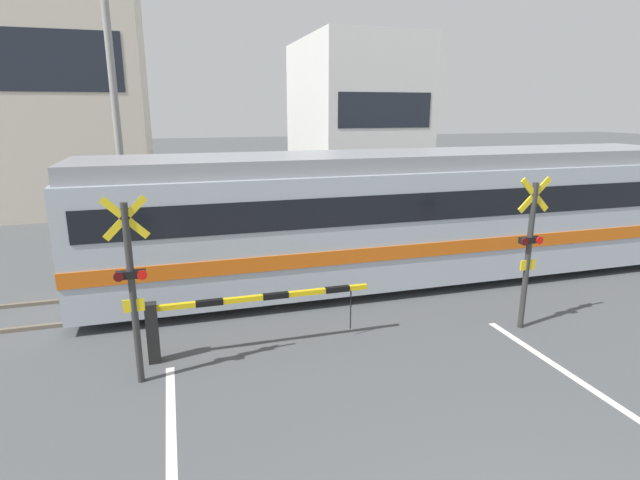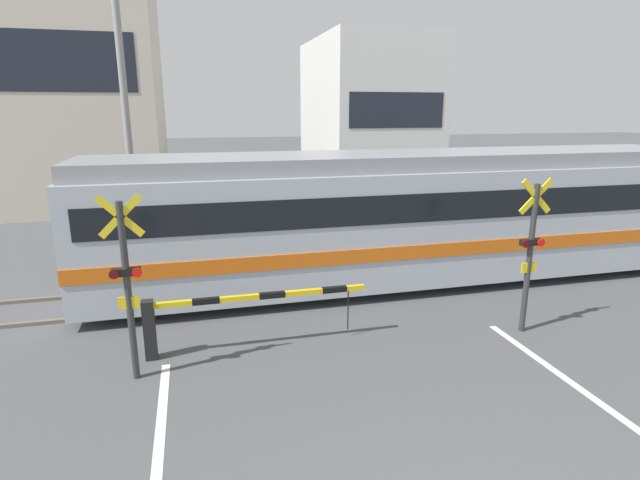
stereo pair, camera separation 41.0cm
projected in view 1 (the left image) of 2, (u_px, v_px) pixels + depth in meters
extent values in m
cube|color=#6B6051|center=(312.00, 297.00, 11.65)|extent=(50.00, 0.10, 0.08)
cube|color=#6B6051|center=(297.00, 278.00, 12.98)|extent=(50.00, 0.10, 0.08)
cube|color=#ADB7C1|center=(404.00, 220.00, 12.67)|extent=(15.62, 2.77, 2.69)
cube|color=gray|center=(407.00, 160.00, 12.28)|extent=(15.46, 2.44, 0.36)
cube|color=orange|center=(404.00, 235.00, 12.77)|extent=(15.63, 2.83, 0.32)
cube|color=black|center=(405.00, 196.00, 12.51)|extent=(14.99, 2.81, 0.64)
cube|color=black|center=(63.00, 215.00, 10.35)|extent=(0.03, 1.94, 0.80)
cylinder|color=black|center=(216.00, 293.00, 10.96)|extent=(0.76, 0.12, 0.76)
cylinder|color=black|center=(211.00, 273.00, 12.29)|extent=(0.76, 0.12, 0.76)
cylinder|color=black|center=(575.00, 257.00, 13.65)|extent=(0.76, 0.12, 0.76)
cylinder|color=black|center=(539.00, 244.00, 14.98)|extent=(0.76, 0.12, 0.76)
cube|color=black|center=(153.00, 333.00, 8.62)|extent=(0.20, 0.20, 1.10)
cube|color=yellow|center=(265.00, 297.00, 9.06)|extent=(3.96, 0.09, 0.09)
cube|color=black|center=(209.00, 303.00, 8.79)|extent=(0.48, 0.10, 0.10)
cube|color=black|center=(276.00, 296.00, 9.11)|extent=(0.48, 0.10, 0.10)
cube|color=black|center=(337.00, 289.00, 9.44)|extent=(0.48, 0.10, 0.10)
cylinder|color=black|center=(351.00, 310.00, 9.63)|extent=(0.02, 0.02, 0.80)
cube|color=black|center=(387.00, 232.00, 15.74)|extent=(0.20, 0.20, 1.10)
cube|color=yellow|center=(327.00, 222.00, 15.08)|extent=(3.96, 0.09, 0.09)
cube|color=black|center=(357.00, 220.00, 15.35)|extent=(0.48, 0.10, 0.10)
cube|color=black|center=(321.00, 223.00, 15.02)|extent=(0.48, 0.10, 0.10)
cube|color=black|center=(282.00, 225.00, 14.69)|extent=(0.48, 0.10, 0.10)
cylinder|color=black|center=(273.00, 240.00, 14.73)|extent=(0.02, 0.02, 0.80)
cylinder|color=#333333|center=(133.00, 296.00, 7.76)|extent=(0.11, 0.11, 2.96)
cube|color=yellow|center=(125.00, 218.00, 7.44)|extent=(0.68, 0.04, 0.68)
cube|color=yellow|center=(125.00, 218.00, 7.44)|extent=(0.68, 0.04, 0.68)
cube|color=black|center=(131.00, 274.00, 7.67)|extent=(0.44, 0.12, 0.12)
cylinder|color=#4C0C0C|center=(119.00, 277.00, 7.55)|extent=(0.15, 0.03, 0.15)
cylinder|color=red|center=(142.00, 275.00, 7.64)|extent=(0.15, 0.03, 0.15)
cube|color=yellow|center=(134.00, 305.00, 7.78)|extent=(0.32, 0.03, 0.20)
cylinder|color=#333333|center=(528.00, 258.00, 9.78)|extent=(0.11, 0.11, 2.96)
cube|color=yellow|center=(535.00, 195.00, 9.47)|extent=(0.68, 0.04, 0.68)
cube|color=yellow|center=(535.00, 195.00, 9.47)|extent=(0.68, 0.04, 0.68)
cube|color=black|center=(530.00, 240.00, 9.69)|extent=(0.44, 0.12, 0.12)
cylinder|color=#4C0C0C|center=(525.00, 242.00, 9.57)|extent=(0.15, 0.03, 0.15)
cylinder|color=red|center=(540.00, 240.00, 9.67)|extent=(0.15, 0.03, 0.15)
cube|color=yellow|center=(528.00, 265.00, 9.80)|extent=(0.32, 0.03, 0.20)
cylinder|color=#33384C|center=(281.00, 217.00, 18.73)|extent=(0.13, 0.13, 0.77)
cylinder|color=#33384C|center=(284.00, 217.00, 18.77)|extent=(0.13, 0.13, 0.77)
cube|color=maroon|center=(282.00, 199.00, 18.57)|extent=(0.38, 0.22, 0.61)
sphere|color=#997056|center=(282.00, 188.00, 18.47)|extent=(0.21, 0.21, 0.21)
cube|color=beige|center=(56.00, 82.00, 21.85)|extent=(7.36, 7.97, 10.97)
cube|color=#1E232D|center=(31.00, 60.00, 18.01)|extent=(6.19, 0.03, 2.19)
cube|color=white|center=(354.00, 118.00, 26.12)|extent=(5.33, 7.97, 7.76)
cube|color=#1E232D|center=(385.00, 110.00, 22.32)|extent=(4.47, 0.03, 1.55)
cylinder|color=gray|center=(116.00, 115.00, 14.97)|extent=(0.22, 0.22, 8.25)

